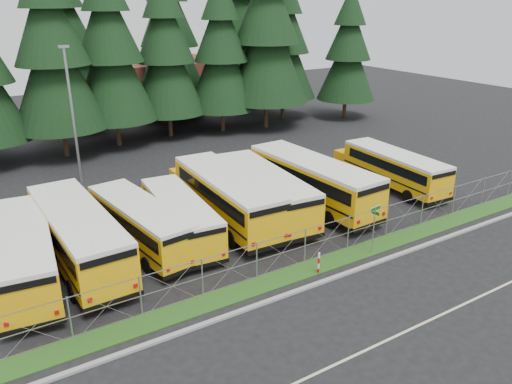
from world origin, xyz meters
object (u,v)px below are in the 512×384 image
bus_4 (224,198)px  bus_east (391,169)px  bus_2 (139,224)px  light_standard (72,112)px  bus_0 (25,254)px  street_sign (374,220)px  bus_1 (77,236)px  bus_6 (308,182)px  striped_bollard (319,263)px  bus_5 (261,192)px  bus_3 (179,217)px

bus_4 → bus_east: bearing=-2.6°
bus_2 → bus_4: bearing=-2.3°
light_standard → bus_0: bearing=-113.8°
street_sign → bus_1: bearing=151.9°
bus_1 → bus_east: bus_1 is taller
bus_6 → striped_bollard: (-5.13, -7.62, -1.03)m
bus_2 → striped_bollard: bearing=-56.5°
bus_5 → bus_6: bus_6 is taller
bus_east → striped_bollard: (-12.43, -7.15, -0.76)m
bus_6 → bus_4: bearing=171.2°
bus_3 → bus_5: (5.91, 0.37, 0.22)m
bus_3 → light_standard: 13.54m
bus_east → striped_bollard: size_ratio=8.67×
bus_1 → bus_2: size_ratio=1.16×
bus_0 → bus_1: bearing=15.9°
bus_3 → bus_5: 5.93m
bus_0 → bus_3: size_ratio=1.12×
bus_east → street_sign: (-8.56, -6.99, 0.67)m
bus_3 → striped_bollard: 8.74m
bus_3 → bus_5: bus_5 is taller
bus_5 → bus_east: size_ratio=1.11×
bus_2 → light_standard: (-0.23, 12.41, 4.14)m
bus_1 → bus_6: 15.21m
bus_4 → street_sign: bearing=-57.0°
bus_2 → striped_bollard: (6.69, -7.74, -0.76)m
bus_0 → bus_4: bus_4 is taller
bus_1 → bus_4: bearing=2.1°
striped_bollard → bus_east: bearing=29.9°
bus_2 → bus_east: (19.13, -0.59, 0.00)m
bus_3 → bus_6: 9.49m
bus_1 → bus_3: size_ratio=1.21×
bus_4 → street_sign: (4.84, -8.10, 0.45)m
bus_0 → bus_5: 14.25m
bus_3 → light_standard: size_ratio=0.98×
bus_5 → bus_2: bearing=-173.6°
striped_bollard → bus_5: bearing=78.9°
bus_1 → striped_bollard: 12.66m
bus_0 → street_sign: (16.54, -7.00, 0.58)m
bus_6 → bus_3: bearing=177.6°
bus_1 → bus_2: 3.40m
bus_2 → striped_bollard: bus_2 is taller
bus_2 → light_standard: size_ratio=1.02×
light_standard → striped_bollard: bearing=-71.0°
bus_4 → bus_5: size_ratio=1.04×
bus_east → street_sign: 11.08m
light_standard → bus_1: bearing=-104.1°
bus_5 → street_sign: size_ratio=4.12×
bus_6 → striped_bollard: bearing=-126.8°
bus_5 → striped_bollard: bus_5 is taller
striped_bollard → bus_4: bearing=96.7°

